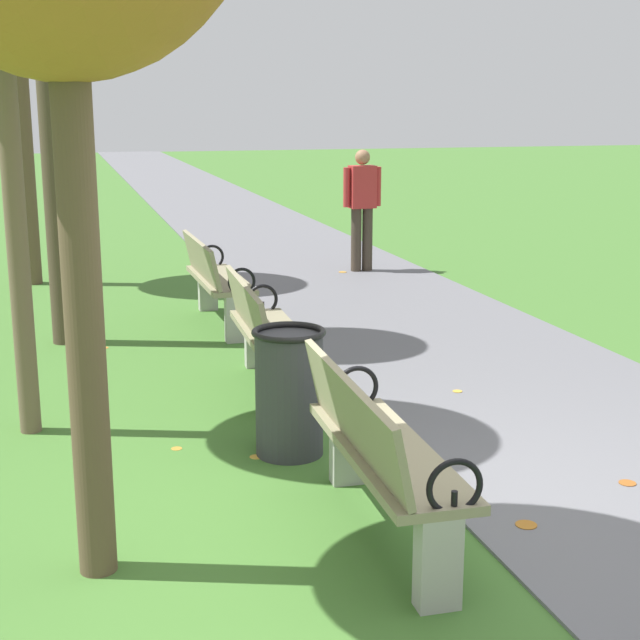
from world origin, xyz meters
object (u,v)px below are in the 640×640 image
pedestrian_walking (362,204)px  park_bench_3 (215,279)px  park_bench_2 (266,333)px  park_bench_1 (378,451)px  trash_bin (289,392)px

pedestrian_walking → park_bench_3: bearing=-133.8°
park_bench_2 → park_bench_1: bearing=-90.0°
park_bench_1 → pedestrian_walking: (2.42, 7.54, 0.44)m
pedestrian_walking → park_bench_2: bearing=-116.3°
park_bench_2 → trash_bin: bearing=-96.3°
trash_bin → park_bench_3: bearing=87.7°
park_bench_2 → trash_bin: 1.35m
pedestrian_walking → park_bench_1: bearing=-107.8°
park_bench_2 → trash_bin: park_bench_2 is taller
park_bench_1 → park_bench_2: 2.64m
pedestrian_walking → trash_bin: bearing=-112.4°
park_bench_3 → trash_bin: park_bench_3 is taller
park_bench_2 → pedestrian_walking: (2.42, 4.89, 0.44)m
park_bench_1 → park_bench_3: bearing=90.0°
park_bench_3 → park_bench_2: bearing=-90.0°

